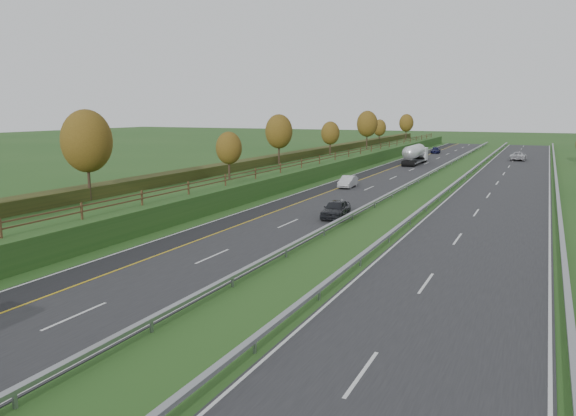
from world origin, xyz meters
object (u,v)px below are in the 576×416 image
car_dark_near (336,209)px  car_small_far (436,150)px  car_silver_mid (348,182)px  car_oncoming (518,156)px  road_tanker (415,154)px

car_dark_near → car_small_far: car_dark_near is taller
car_silver_mid → car_small_far: car_silver_mid is taller
car_small_far → car_oncoming: car_oncoming is taller
car_small_far → car_dark_near: bearing=-90.5°
car_dark_near → car_small_far: size_ratio=1.03×
car_dark_near → car_small_far: (-5.66, 81.04, -0.14)m
road_tanker → car_silver_mid: road_tanker is taller
car_silver_mid → car_dark_near: bearing=-77.4°
car_oncoming → car_silver_mid: bearing=71.6°
road_tanker → car_oncoming: size_ratio=1.90×
road_tanker → car_oncoming: 22.94m
car_silver_mid → car_small_far: size_ratio=0.96×
road_tanker → car_oncoming: bearing=44.5°
road_tanker → car_oncoming: (16.36, 16.05, -1.00)m
car_small_far → car_silver_mid: bearing=-94.3°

